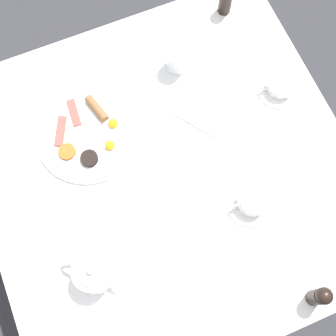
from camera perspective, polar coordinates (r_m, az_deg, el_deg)
ground_plane at (r=2.12m, az=0.00°, el=-6.81°), size 8.00×8.00×0.00m
table at (r=1.44m, az=0.00°, el=-1.13°), size 1.08×1.07×0.77m
breakfast_plate at (r=1.42m, az=-9.60°, el=4.08°), size 0.31×0.31×0.04m
teapot_near at (r=1.28m, az=-9.14°, el=-12.56°), size 0.15×0.14×0.12m
teacup_with_saucer_left at (r=1.50m, az=13.59°, el=9.79°), size 0.14×0.14×0.06m
teacup_with_saucer_right at (r=1.34m, az=10.22°, el=-4.04°), size 0.14×0.14×0.06m
water_glass_tall at (r=1.47m, az=1.14°, el=13.53°), size 0.07×0.07×0.11m
salt_grinder at (r=1.30m, az=18.04°, el=-14.69°), size 0.04×0.04×0.12m
napkin_folded at (r=1.44m, az=4.36°, el=6.51°), size 0.19×0.17×0.01m
fork_by_plate at (r=1.31m, az=1.70°, el=-13.02°), size 0.14×0.13×0.00m
knife_by_plate at (r=1.39m, az=17.89°, el=-8.35°), size 0.22×0.04×0.00m
spoon_for_tea at (r=1.34m, az=-3.28°, el=-5.45°), size 0.09×0.15×0.00m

